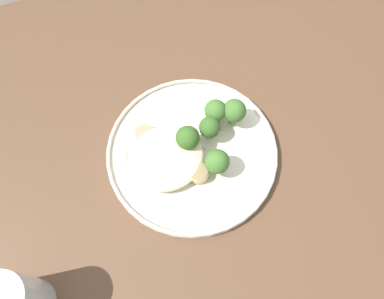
{
  "coord_description": "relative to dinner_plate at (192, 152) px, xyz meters",
  "views": [
    {
      "loc": [
        -0.15,
        -0.2,
        1.34
      ],
      "look_at": [
        -0.04,
        0.03,
        0.76
      ],
      "focal_mm": 35.71,
      "sensor_mm": 36.0,
      "label": 1
    }
  ],
  "objects": [
    {
      "name": "noodle_bed",
      "position": [
        -0.05,
        0.0,
        0.02
      ],
      "size": [
        0.13,
        0.12,
        0.03
      ],
      "color": "beige",
      "rests_on": "dinner_plate"
    },
    {
      "name": "seared_scallop_right_edge",
      "position": [
        -0.05,
        -0.01,
        0.01
      ],
      "size": [
        0.03,
        0.03,
        0.01
      ],
      "color": "#E5C689",
      "rests_on": "dinner_plate"
    },
    {
      "name": "seared_scallop_rear_pale",
      "position": [
        -0.03,
        0.03,
        0.01
      ],
      "size": [
        0.02,
        0.02,
        0.01
      ],
      "color": "beige",
      "rests_on": "dinner_plate"
    },
    {
      "name": "wooden_dining_table",
      "position": [
        0.04,
        -0.03,
        -0.09
      ],
      "size": [
        1.4,
        1.0,
        0.74
      ],
      "color": "brown",
      "rests_on": "ground"
    },
    {
      "name": "onion_sliver_curled_piece",
      "position": [
        0.01,
        0.02,
        0.01
      ],
      "size": [
        0.03,
        0.05,
        0.0
      ],
      "primitive_type": "cube",
      "rotation": [
        0.0,
        0.0,
        2.0
      ],
      "color": "silver",
      "rests_on": "dinner_plate"
    },
    {
      "name": "onion_sliver_short_strip",
      "position": [
        0.04,
        0.02,
        0.01
      ],
      "size": [
        0.04,
        0.02,
        0.0
      ],
      "primitive_type": "cube",
      "rotation": [
        0.0,
        0.0,
        5.81
      ],
      "color": "silver",
      "rests_on": "dinner_plate"
    },
    {
      "name": "broccoli_floret_split_head",
      "position": [
        0.02,
        -0.05,
        0.04
      ],
      "size": [
        0.04,
        0.04,
        0.06
      ],
      "color": "#89A356",
      "rests_on": "dinner_plate"
    },
    {
      "name": "onion_sliver_long_sliver",
      "position": [
        0.06,
        0.04,
        0.01
      ],
      "size": [
        0.04,
        0.04,
        0.0
      ],
      "primitive_type": "cube",
      "rotation": [
        0.0,
        0.0,
        5.47
      ],
      "color": "silver",
      "rests_on": "dinner_plate"
    },
    {
      "name": "seared_scallop_front_small",
      "position": [
        -0.03,
        -0.01,
        0.01
      ],
      "size": [
        0.03,
        0.03,
        0.02
      ],
      "color": "#E5C689",
      "rests_on": "dinner_plate"
    },
    {
      "name": "broccoli_floret_near_rim",
      "position": [
        0.06,
        0.04,
        0.04
      ],
      "size": [
        0.04,
        0.04,
        0.06
      ],
      "color": "#7A994C",
      "rests_on": "dinner_plate"
    },
    {
      "name": "ground",
      "position": [
        0.04,
        -0.03,
        -0.75
      ],
      "size": [
        6.0,
        6.0,
        0.0
      ],
      "primitive_type": "plane",
      "color": "#665B51"
    },
    {
      "name": "broccoli_floret_small_sprig",
      "position": [
        -0.0,
        0.01,
        0.04
      ],
      "size": [
        0.04,
        0.04,
        0.06
      ],
      "color": "#89A356",
      "rests_on": "dinner_plate"
    },
    {
      "name": "seared_scallop_tilted_round",
      "position": [
        -0.01,
        -0.04,
        0.01
      ],
      "size": [
        0.03,
        0.03,
        0.02
      ],
      "color": "#DBB77A",
      "rests_on": "dinner_plate"
    },
    {
      "name": "broccoli_floret_beside_noodles",
      "position": [
        0.04,
        0.02,
        0.03
      ],
      "size": [
        0.04,
        0.04,
        0.05
      ],
      "color": "#89A356",
      "rests_on": "dinner_plate"
    },
    {
      "name": "broccoli_floret_front_edge",
      "position": [
        0.09,
        0.03,
        0.04
      ],
      "size": [
        0.04,
        0.04,
        0.06
      ],
      "color": "#7A994C",
      "rests_on": "dinner_plate"
    },
    {
      "name": "seared_scallop_left_edge",
      "position": [
        -0.09,
        0.02,
        0.01
      ],
      "size": [
        0.03,
        0.03,
        0.01
      ],
      "color": "beige",
      "rests_on": "dinner_plate"
    },
    {
      "name": "dinner_plate",
      "position": [
        0.0,
        0.0,
        0.0
      ],
      "size": [
        0.29,
        0.29,
        0.02
      ],
      "color": "beige",
      "rests_on": "wooden_dining_table"
    },
    {
      "name": "seared_scallop_half_hidden",
      "position": [
        -0.06,
        0.06,
        0.01
      ],
      "size": [
        0.04,
        0.04,
        0.01
      ],
      "color": "beige",
      "rests_on": "dinner_plate"
    }
  ]
}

